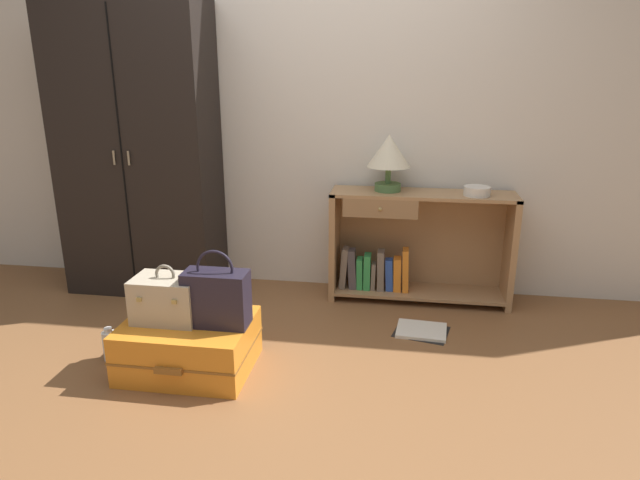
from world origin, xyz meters
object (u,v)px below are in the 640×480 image
bottle (110,345)px  open_book_on_floor (421,331)px  wardrobe (138,152)px  suitcase_large (189,345)px  bowl (477,191)px  bookshelf (411,247)px  table_lamp (389,154)px  train_case (167,299)px  handbag (217,298)px

bottle → open_book_on_floor: 1.78m
wardrobe → suitcase_large: 1.52m
bottle → bowl: bearing=28.0°
wardrobe → bookshelf: bearing=2.5°
table_lamp → bowl: table_lamp is taller
wardrobe → open_book_on_floor: bearing=-13.0°
bowl → train_case: 1.99m
wardrobe → table_lamp: 1.68m
wardrobe → bookshelf: size_ratio=1.62×
bottle → open_book_on_floor: bearing=19.3°
handbag → bottle: (-0.63, 0.03, -0.33)m
wardrobe → open_book_on_floor: 2.20m
wardrobe → train_case: wardrobe is taller
bottle → suitcase_large: bearing=-2.8°
wardrobe → bottle: wardrobe is taller
wardrobe → train_case: (0.61, -1.04, -0.58)m
table_lamp → handbag: bearing=-125.0°
bottle → open_book_on_floor: size_ratio=0.52×
table_lamp → bowl: (0.56, -0.05, -0.21)m
bottle → handbag: bearing=-2.5°
handbag → open_book_on_floor: handbag is taller
suitcase_large → train_case: 0.27m
bookshelf → bowl: bearing=-7.9°
bottle → table_lamp: bearing=37.9°
bowl → bottle: 2.36m
wardrobe → handbag: wardrobe is taller
table_lamp → handbag: 1.50m
suitcase_large → bottle: size_ratio=3.54×
suitcase_large → train_case: size_ratio=1.98×
table_lamp → train_case: table_lamp is taller
wardrobe → suitcase_large: size_ratio=2.94×
wardrobe → table_lamp: bearing=2.7°
wardrobe → suitcase_large: (0.71, -1.05, -0.83)m
handbag → bottle: bearing=177.5°
table_lamp → open_book_on_floor: table_lamp is taller
bookshelf → train_case: bookshelf is taller
table_lamp → bowl: 0.60m
suitcase_large → open_book_on_floor: 1.36m
bookshelf → train_case: (-1.24, -1.12, 0.03)m
bowl → handbag: bearing=-141.4°
suitcase_large → handbag: handbag is taller
handbag → open_book_on_floor: bearing=30.5°
table_lamp → open_book_on_floor: bearing=-64.5°
table_lamp → bottle: size_ratio=1.97×
bookshelf → open_book_on_floor: bookshelf is taller
wardrobe → bookshelf: 1.95m
wardrobe → train_case: size_ratio=5.83×
train_case → wardrobe: bearing=120.3°
train_case → bookshelf: bearing=42.2°
wardrobe → handbag: 1.48m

